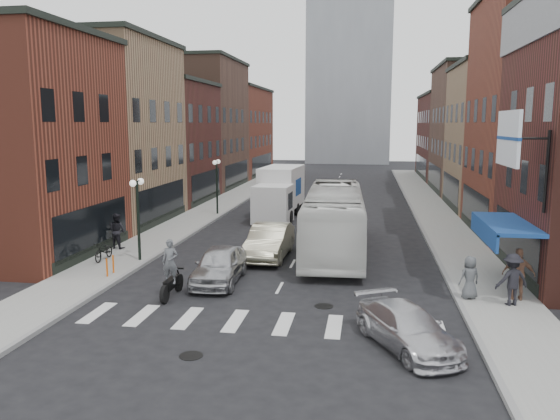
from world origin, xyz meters
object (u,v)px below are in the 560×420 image
object	(u,v)px
streetlamp_near	(138,204)
bike_rack	(110,266)
transit_bus	(334,220)
parked_bicycle	(104,251)
billboard_sign	(511,140)
streetlamp_far	(217,176)
motorcycle_rider	(171,270)
ped_right_b	(519,274)
sedan_left_near	(219,265)
ped_left_solo	(117,231)
curb_car	(407,328)
ped_right_a	(512,279)
ped_right_c	(470,277)
box_truck	(279,193)
sedan_left_far	(270,241)

from	to	relation	value
streetlamp_near	bike_rack	xyz separation A→B (m)	(-0.20, -2.70, -2.36)
transit_bus	parked_bicycle	distance (m)	11.70
billboard_sign	streetlamp_far	distance (m)	23.92
motorcycle_rider	ped_right_b	distance (m)	13.23
sedan_left_near	ped_left_solo	distance (m)	8.44
billboard_sign	curb_car	size ratio (longest dim) A/B	0.85
ped_right_a	ped_right_b	bearing A→B (deg)	-139.17
ped_left_solo	sedan_left_near	bearing A→B (deg)	161.07
streetlamp_near	ped_right_b	bearing A→B (deg)	-11.90
curb_car	bike_rack	bearing A→B (deg)	127.69
streetlamp_near	ped_right_c	xyz separation A→B (m)	(14.80, -3.64, -1.94)
streetlamp_far	ped_right_b	size ratio (longest dim) A/B	2.08
motorcycle_rider	ped_left_solo	bearing A→B (deg)	128.04
billboard_sign	sedan_left_near	xyz separation A→B (m)	(-11.25, 0.88, -5.36)
ped_left_solo	bike_rack	bearing A→B (deg)	128.08
parked_bicycle	ped_left_solo	xyz separation A→B (m)	(-0.51, 2.52, 0.49)
box_truck	sedan_left_near	bearing A→B (deg)	-86.10
billboard_sign	sedan_left_near	bearing A→B (deg)	175.54
streetlamp_near	parked_bicycle	xyz separation A→B (m)	(-1.69, -0.33, -2.31)
ped_right_a	ped_right_c	xyz separation A→B (m)	(-1.38, 0.54, -0.14)
bike_rack	sedan_left_far	size ratio (longest dim) A/B	0.16
sedan_left_far	ped_left_solo	world-z (taller)	ped_left_solo
transit_bus	ped_right_c	bearing A→B (deg)	-55.50
streetlamp_far	motorcycle_rider	bearing A→B (deg)	-79.74
bike_rack	transit_bus	bearing A→B (deg)	34.63
billboard_sign	streetlamp_near	world-z (taller)	billboard_sign
parked_bicycle	ped_left_solo	world-z (taller)	ped_left_solo
parked_bicycle	ped_right_a	world-z (taller)	ped_right_a
billboard_sign	transit_bus	distance (m)	10.89
motorcycle_rider	ped_left_solo	size ratio (longest dim) A/B	1.23
box_truck	ped_right_c	xyz separation A→B (m)	(10.18, -17.75, -0.80)
streetlamp_near	sedan_left_near	size ratio (longest dim) A/B	0.91
bike_rack	sedan_left_far	distance (m)	7.85
sedan_left_near	sedan_left_far	size ratio (longest dim) A/B	0.88
ped_right_b	transit_bus	bearing A→B (deg)	-33.57
box_truck	sedan_left_near	xyz separation A→B (m)	(0.12, -16.74, -1.00)
ped_right_a	curb_car	bearing A→B (deg)	27.47
curb_car	ped_right_b	world-z (taller)	ped_right_b
sedan_left_near	ped_left_solo	bearing A→B (deg)	143.34
streetlamp_far	bike_rack	world-z (taller)	streetlamp_far
sedan_left_near	curb_car	size ratio (longest dim) A/B	1.04
transit_bus	ped_right_b	distance (m)	10.39
streetlamp_far	ped_right_a	bearing A→B (deg)	-48.33
ped_left_solo	ped_right_c	xyz separation A→B (m)	(17.00, -5.82, -0.13)
ped_right_b	curb_car	bearing A→B (deg)	59.15
billboard_sign	sedan_left_far	distance (m)	12.50
motorcycle_rider	transit_bus	xyz separation A→B (m)	(5.79, 8.68, 0.64)
sedan_left_far	streetlamp_near	bearing A→B (deg)	-160.76
sedan_left_near	curb_car	distance (m)	9.42
curb_car	ped_right_a	xyz separation A→B (m)	(4.00, 4.20, 0.49)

